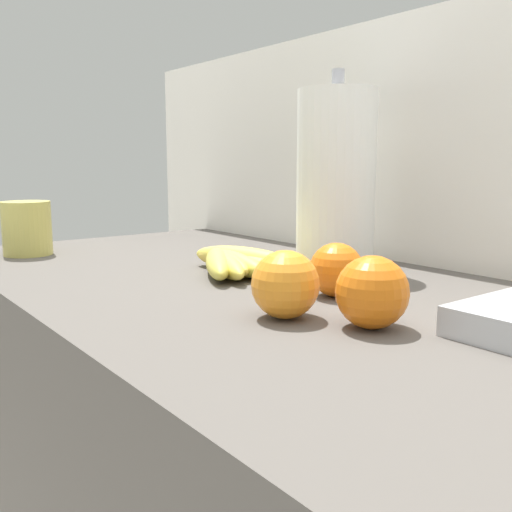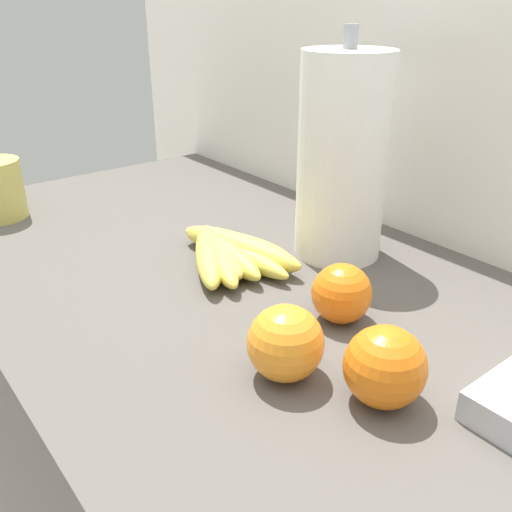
% 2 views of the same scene
% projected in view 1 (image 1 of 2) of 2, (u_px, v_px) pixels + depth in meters
% --- Properties ---
extents(banana_bunch, '(0.22, 0.17, 0.04)m').
position_uv_depth(banana_bunch, '(233.00, 262.00, 0.91)').
color(banana_bunch, '#D8C84C').
rests_on(banana_bunch, counter).
extents(orange_right, '(0.08, 0.08, 0.08)m').
position_uv_depth(orange_right, '(374.00, 293.00, 0.60)').
color(orange_right, orange).
rests_on(orange_right, counter).
extents(orange_far_right, '(0.07, 0.07, 0.07)m').
position_uv_depth(orange_far_right, '(336.00, 270.00, 0.75)').
color(orange_far_right, orange).
rests_on(orange_far_right, counter).
extents(orange_back_left, '(0.08, 0.08, 0.08)m').
position_uv_depth(orange_back_left, '(285.00, 284.00, 0.65)').
color(orange_back_left, orange).
rests_on(orange_back_left, counter).
extents(paper_towel_roll, '(0.13, 0.13, 0.32)m').
position_uv_depth(paper_towel_roll, '(336.00, 181.00, 0.92)').
color(paper_towel_roll, white).
rests_on(paper_towel_roll, counter).
extents(mug, '(0.09, 0.09, 0.10)m').
position_uv_depth(mug, '(27.00, 228.00, 1.09)').
color(mug, tan).
rests_on(mug, counter).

